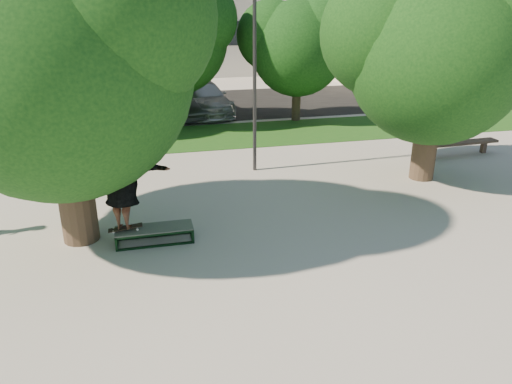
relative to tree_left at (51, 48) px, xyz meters
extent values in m
plane|color=gray|center=(4.29, -1.09, -4.42)|extent=(120.00, 120.00, 0.00)
cube|color=#184F16|center=(5.29, 8.41, -4.41)|extent=(30.00, 4.00, 0.02)
cube|color=black|center=(4.29, 14.91, -4.42)|extent=(40.00, 8.00, 0.01)
cylinder|color=#38281E|center=(0.09, -0.09, -2.82)|extent=(0.84, 0.84, 3.20)
sphere|color=#0E3510|center=(0.09, -0.09, -0.35)|extent=(5.80, 5.80, 5.80)
sphere|color=#0E3510|center=(1.40, -0.67, 0.66)|extent=(4.06, 4.06, 4.06)
cylinder|color=#38281E|center=(10.29, 1.91, -2.92)|extent=(0.76, 0.76, 3.00)
sphere|color=#0E3510|center=(10.29, 1.91, -0.64)|extent=(5.20, 5.20, 5.20)
sphere|color=#0E3510|center=(8.99, 2.69, 0.01)|extent=(3.90, 3.90, 3.90)
sphere|color=#0E3510|center=(11.46, 1.39, 0.27)|extent=(3.64, 3.64, 3.64)
cylinder|color=#38281E|center=(-2.21, 9.91, -3.02)|extent=(0.44, 0.44, 2.80)
sphere|color=black|center=(-2.21, 9.91, -0.96)|extent=(4.40, 4.40, 4.40)
sphere|color=black|center=(-3.31, 10.57, -0.41)|extent=(3.30, 3.30, 3.30)
sphere|color=black|center=(-1.22, 9.47, -0.19)|extent=(3.08, 3.08, 3.08)
cylinder|color=#38281E|center=(3.29, 10.91, -2.92)|extent=(0.50, 0.50, 3.00)
sphere|color=black|center=(3.29, 10.91, -0.70)|extent=(4.80, 4.80, 4.80)
sphere|color=black|center=(2.09, 11.63, -0.10)|extent=(3.60, 3.60, 3.60)
sphere|color=black|center=(4.37, 10.43, 0.14)|extent=(3.36, 3.36, 3.36)
cylinder|color=#38281E|center=(8.79, 10.41, -3.12)|extent=(0.40, 0.40, 2.60)
sphere|color=black|center=(8.79, 10.41, -1.19)|extent=(4.20, 4.20, 4.20)
sphere|color=black|center=(7.74, 11.04, -0.67)|extent=(3.15, 3.15, 3.15)
sphere|color=black|center=(9.74, 9.99, -0.46)|extent=(2.94, 2.94, 2.94)
cylinder|color=#2D2D30|center=(5.29, 3.91, -1.42)|extent=(0.12, 0.12, 6.00)
cube|color=black|center=(2.29, 23.85, -1.42)|extent=(27.60, 0.12, 1.60)
cube|color=beige|center=(22.29, 20.91, -0.42)|extent=(15.00, 10.00, 8.00)
cube|color=#475147|center=(1.79, -0.64, -4.06)|extent=(1.80, 0.60, 0.03)
cylinder|color=white|center=(0.87, -0.72, -4.02)|extent=(0.06, 0.03, 0.06)
cylinder|color=white|center=(0.87, -0.56, -4.02)|extent=(0.06, 0.03, 0.06)
cylinder|color=white|center=(1.41, -0.72, -4.02)|extent=(0.06, 0.03, 0.06)
cylinder|color=white|center=(1.41, -0.56, -4.02)|extent=(0.06, 0.03, 0.06)
cube|color=black|center=(1.14, -0.64, -3.98)|extent=(0.78, 0.20, 0.10)
imported|color=#4D3B21|center=(1.14, -0.64, -3.00)|extent=(2.46, 1.44, 1.94)
cube|color=brown|center=(11.59, 3.75, -4.20)|extent=(0.17, 0.17, 0.44)
cube|color=brown|center=(14.00, 3.86, -4.20)|extent=(0.17, 0.17, 0.44)
cube|color=brown|center=(12.79, 3.81, -3.96)|extent=(3.31, 0.59, 0.09)
imported|color=silver|center=(-2.26, 14.66, -3.69)|extent=(1.80, 4.32, 1.46)
imported|color=black|center=(2.63, 12.41, -3.77)|extent=(1.78, 4.07, 1.30)
imported|color=slate|center=(3.80, 12.63, -3.75)|extent=(3.12, 5.19, 1.35)
imported|color=#AAAAAF|center=(4.79, 12.91, -3.67)|extent=(2.74, 5.39, 1.50)
camera|label=1|loc=(1.68, -11.48, 1.03)|focal=35.00mm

